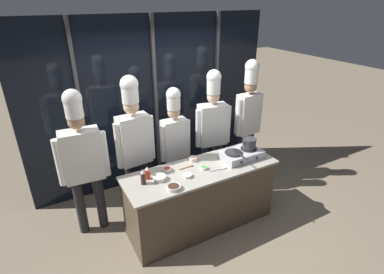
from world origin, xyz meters
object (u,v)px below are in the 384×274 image
squeeze_bottle_soy (143,177)px  chef_pastry (213,124)px  squeeze_bottle_chili (147,173)px  prep_bowl_chili_flakes (167,169)px  portable_stove (241,154)px  stock_pot (249,143)px  frying_pan (234,151)px  prep_bowl_scallions (204,168)px  prep_bowl_noodles (160,178)px  chef_sous (134,138)px  chef_line (175,137)px  chef_apprentice (249,111)px  serving_spoon_slotted (189,166)px  serving_spoon_solid (222,169)px  prep_bowl_soy_glaze (174,187)px  prep_bowl_shrimp (193,159)px  prep_bowl_rice (188,175)px  chef_head (82,156)px

squeeze_bottle_soy → chef_pastry: chef_pastry is taller
squeeze_bottle_chili → prep_bowl_chili_flakes: 0.28m
portable_stove → stock_pot: stock_pot is taller
frying_pan → squeeze_bottle_chili: squeeze_bottle_chili is taller
frying_pan → prep_bowl_scallions: bearing=-179.9°
prep_bowl_noodles → chef_sous: size_ratio=0.08×
stock_pot → chef_line: size_ratio=0.12×
prep_bowl_scallions → chef_sous: (-0.68, 0.68, 0.30)m
prep_bowl_noodles → squeeze_bottle_chili: bearing=141.5°
chef_line → chef_apprentice: (1.36, 0.03, 0.15)m
frying_pan → stock_pot: size_ratio=1.96×
prep_bowl_noodles → chef_line: (0.53, 0.66, 0.15)m
portable_stove → serving_spoon_slotted: (-0.74, 0.13, -0.05)m
squeeze_bottle_soy → serving_spoon_solid: 1.02m
frying_pan → prep_bowl_noodles: bearing=177.4°
chef_sous → prep_bowl_chili_flakes: bearing=109.9°
prep_bowl_soy_glaze → chef_sous: size_ratio=0.08×
serving_spoon_solid → chef_pastry: 0.97m
squeeze_bottle_chili → prep_bowl_scallions: squeeze_bottle_chili is taller
prep_bowl_shrimp → serving_spoon_slotted: prep_bowl_shrimp is taller
prep_bowl_scallions → prep_bowl_rice: (-0.28, -0.06, 0.00)m
squeeze_bottle_chili → squeeze_bottle_soy: squeeze_bottle_soy is taller
chef_head → serving_spoon_slotted: bearing=161.3°
frying_pan → prep_bowl_shrimp: size_ratio=3.61×
squeeze_bottle_chili → prep_bowl_scallions: (0.72, -0.14, -0.06)m
chef_pastry → squeeze_bottle_soy: bearing=35.4°
stock_pot → serving_spoon_slotted: (-0.87, 0.13, -0.19)m
stock_pot → squeeze_bottle_soy: stock_pot is taller
prep_bowl_noodles → frying_pan: bearing=-2.6°
frying_pan → prep_bowl_soy_glaze: 1.03m
chef_sous → chef_line: bearing=177.1°
chef_pastry → portable_stove: bearing=99.2°
portable_stove → prep_bowl_chili_flakes: 1.05m
prep_bowl_soy_glaze → serving_spoon_slotted: bearing=41.9°
prep_bowl_scallions → prep_bowl_chili_flakes: prep_bowl_chili_flakes is taller
stock_pot → chef_sous: size_ratio=0.10×
prep_bowl_scallions → serving_spoon_solid: 0.23m
prep_bowl_scallions → prep_bowl_rice: prep_bowl_rice is taller
frying_pan → chef_line: chef_line is taller
stock_pot → prep_bowl_scallions: 0.74m
prep_bowl_shrimp → chef_sous: size_ratio=0.06×
prep_bowl_soy_glaze → chef_head: 1.21m
serving_spoon_slotted → chef_apprentice: chef_apprentice is taller
chef_line → chef_pastry: (0.67, 0.03, 0.06)m
squeeze_bottle_chili → serving_spoon_solid: (0.91, -0.25, -0.07)m
stock_pot → chef_apprentice: chef_apprentice is taller
prep_bowl_rice → serving_spoon_solid: size_ratio=0.45×
serving_spoon_solid → chef_sous: (-0.87, 0.79, 0.31)m
serving_spoon_solid → chef_line: (-0.27, 0.82, 0.17)m
prep_bowl_chili_flakes → chef_line: size_ratio=0.06×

